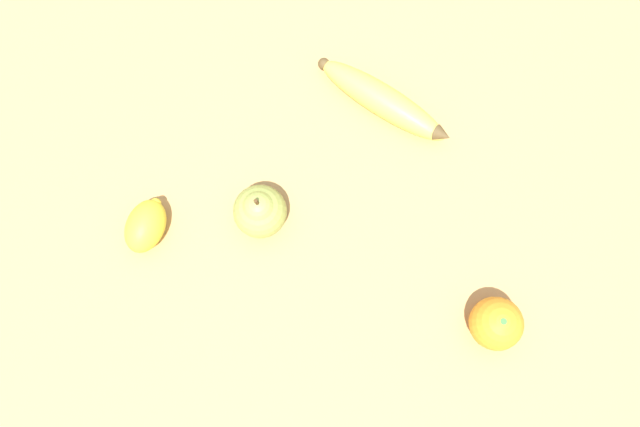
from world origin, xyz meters
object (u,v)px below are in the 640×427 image
banana (384,101)px  lemon (146,227)px  orange (496,324)px  pear (260,210)px

banana → lemon: lemon is taller
orange → lemon: (-0.18, -0.44, -0.01)m
banana → orange: (0.33, 0.10, 0.01)m
banana → pear: 0.24m
banana → lemon: size_ratio=2.09×
lemon → orange: bearing=67.9°
orange → lemon: bearing=-112.1°
orange → pear: size_ratio=0.76×
banana → lemon: (0.15, -0.35, 0.00)m
banana → orange: 0.34m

